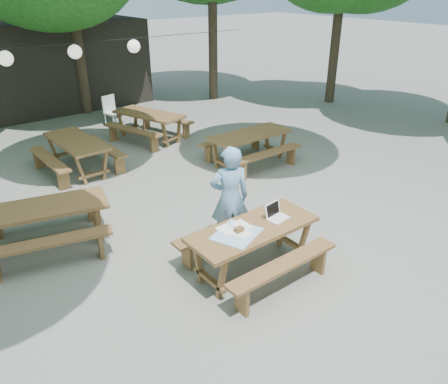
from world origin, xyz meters
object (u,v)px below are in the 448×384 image
picnic_table_nw (46,226)px  woman (230,198)px  main_picnic_table (253,248)px  plastic_chair (114,117)px

picnic_table_nw → woman: bearing=-23.0°
main_picnic_table → picnic_table_nw: bearing=131.1°
plastic_chair → woman: bearing=-114.9°
picnic_table_nw → woman: woman is taller
picnic_table_nw → plastic_chair: (3.75, 5.49, -0.13)m
woman → plastic_chair: 7.46m
main_picnic_table → plastic_chair: 8.20m
main_picnic_table → plastic_chair: plastic_chair is taller
woman → plastic_chair: size_ratio=1.94×
picnic_table_nw → plastic_chair: size_ratio=2.48×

